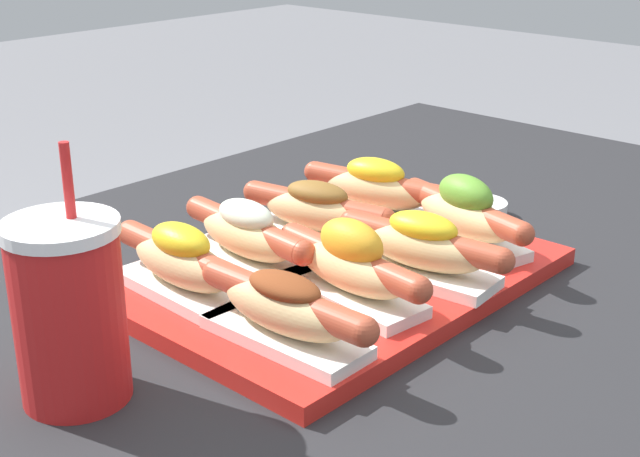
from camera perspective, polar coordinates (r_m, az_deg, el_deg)
name	(u,v)px	position (r m, az deg, el deg)	size (l,w,h in m)	color
serving_tray	(334,277)	(0.93, 0.91, -3.12)	(0.43, 0.32, 0.02)	red
hot_dog_0	(285,309)	(0.77, -2.26, -5.18)	(0.06, 0.20, 0.06)	white
hot_dog_1	(351,266)	(0.85, 2.00, -2.39)	(0.08, 0.20, 0.08)	white
hot_dog_2	(422,247)	(0.90, 6.56, -1.19)	(0.08, 0.20, 0.07)	white
hot_dog_3	(464,214)	(0.99, 9.23, 0.89)	(0.10, 0.19, 0.08)	white
hot_dog_4	(182,262)	(0.87, -8.83, -2.16)	(0.07, 0.20, 0.07)	white
hot_dog_5	(247,235)	(0.93, -4.72, -0.42)	(0.07, 0.20, 0.07)	white
hot_dog_6	(317,212)	(0.99, -0.17, 1.08)	(0.09, 0.20, 0.07)	white
hot_dog_7	(375,189)	(1.07, 3.54, 2.53)	(0.08, 0.20, 0.07)	white
sauce_bowl	(479,208)	(1.14, 10.13, 1.29)	(0.07, 0.07, 0.02)	white
drink_cup	(69,311)	(0.73, -15.75, -5.11)	(0.09, 0.09, 0.21)	red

